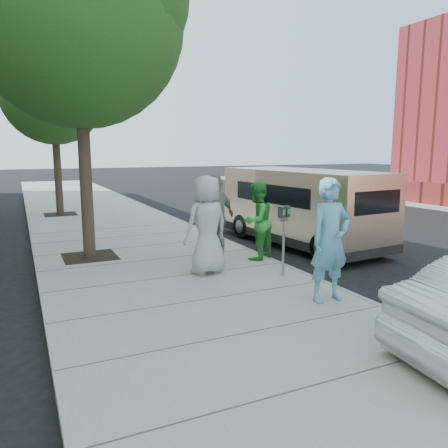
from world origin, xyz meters
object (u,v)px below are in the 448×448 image
(van, at_px, (300,206))
(person_officer, at_px, (330,240))
(parking_meter, at_px, (284,226))
(tree_far, at_px, (54,89))
(tree_near, at_px, (79,12))
(person_gray_shirt, at_px, (207,225))
(person_green_shirt, at_px, (257,221))
(person_striped_polo, at_px, (217,217))

(van, xyz_separation_m, person_officer, (-2.45, -4.37, 0.06))
(parking_meter, distance_m, person_officer, 1.54)
(tree_far, relative_size, parking_meter, 4.66)
(tree_near, xyz_separation_m, person_gray_shirt, (1.91, -2.45, -4.40))
(person_officer, relative_size, person_gray_shirt, 1.03)
(tree_far, bearing_deg, tree_near, -90.00)
(van, relative_size, person_green_shirt, 3.26)
(van, height_order, person_officer, person_officer)
(tree_far, relative_size, person_officer, 3.19)
(tree_near, height_order, parking_meter, tree_near)
(tree_far, xyz_separation_m, parking_meter, (3.20, -10.87, -3.72))
(person_striped_polo, bearing_deg, person_gray_shirt, 29.07)
(parking_meter, xyz_separation_m, van, (2.35, 2.83, -0.05))
(tree_near, relative_size, tree_far, 1.16)
(tree_far, distance_m, person_striped_polo, 10.18)
(parking_meter, height_order, person_striped_polo, person_striped_polo)
(person_green_shirt, height_order, person_gray_shirt, person_gray_shirt)
(parking_meter, relative_size, person_green_shirt, 0.79)
(person_striped_polo, bearing_deg, tree_far, -101.13)
(person_green_shirt, bearing_deg, van, -172.49)
(person_officer, xyz_separation_m, person_striped_polo, (-0.55, 3.29, -0.04))
(parking_meter, xyz_separation_m, person_officer, (-0.11, -1.54, 0.01))
(person_striped_polo, bearing_deg, tree_near, -57.55)
(person_striped_polo, bearing_deg, person_green_shirt, 132.14)
(tree_near, relative_size, person_officer, 3.70)
(tree_far, xyz_separation_m, person_striped_polo, (2.54, -9.12, -3.76))
(parking_meter, relative_size, van, 0.24)
(person_striped_polo, bearing_deg, van, 173.12)
(tree_near, height_order, person_gray_shirt, tree_near)
(parking_meter, xyz_separation_m, person_gray_shirt, (-1.29, 0.82, -0.02))
(person_officer, bearing_deg, van, 60.77)
(parking_meter, height_order, person_officer, person_officer)
(van, distance_m, person_gray_shirt, 4.16)
(parking_meter, distance_m, person_green_shirt, 1.44)
(person_officer, xyz_separation_m, person_green_shirt, (0.31, 2.96, -0.13))
(van, bearing_deg, person_striped_polo, -165.22)
(tree_near, bearing_deg, person_striped_polo, -30.85)
(tree_far, xyz_separation_m, person_officer, (3.09, -12.41, -3.72))
(tree_near, xyz_separation_m, person_green_shirt, (3.40, -1.85, -4.51))
(tree_far, height_order, parking_meter, tree_far)
(person_officer, height_order, person_striped_polo, person_officer)
(tree_near, height_order, van, tree_near)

